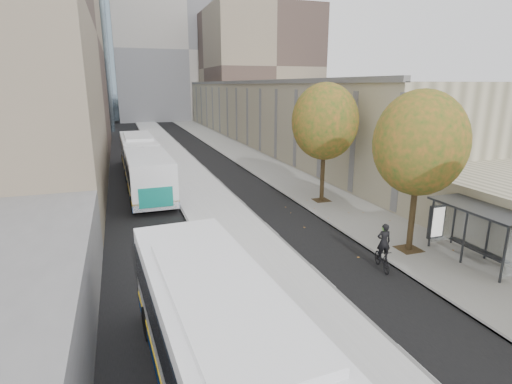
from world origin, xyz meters
name	(u,v)px	position (x,y,z in m)	size (l,w,h in m)	color
bus_platform	(184,171)	(-3.88, 35.00, 0.07)	(4.25, 150.00, 0.15)	silver
sidewalk	(264,166)	(4.12, 35.00, 0.04)	(4.75, 150.00, 0.08)	gray
building_tan	(269,108)	(15.50, 64.00, 4.00)	(18.00, 92.00, 8.00)	gray
building_far_block	(182,53)	(6.00, 96.00, 15.00)	(30.00, 18.00, 30.00)	gray
bus_shelter	(483,216)	(5.69, 10.96, 2.19)	(1.90, 4.40, 2.53)	#383A3F
tree_c	(420,143)	(3.60, 13.00, 5.25)	(4.20, 4.20, 7.28)	black
tree_d	(325,122)	(3.60, 22.00, 5.47)	(4.40, 4.40, 7.60)	black
bus_far	(142,161)	(-7.69, 31.89, 1.76)	(3.19, 19.37, 3.22)	white
cyclist	(383,253)	(1.13, 11.72, 0.78)	(0.85, 1.71, 2.10)	black
distant_car	(144,156)	(-7.01, 41.55, 0.59)	(1.40, 3.48, 1.18)	silver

